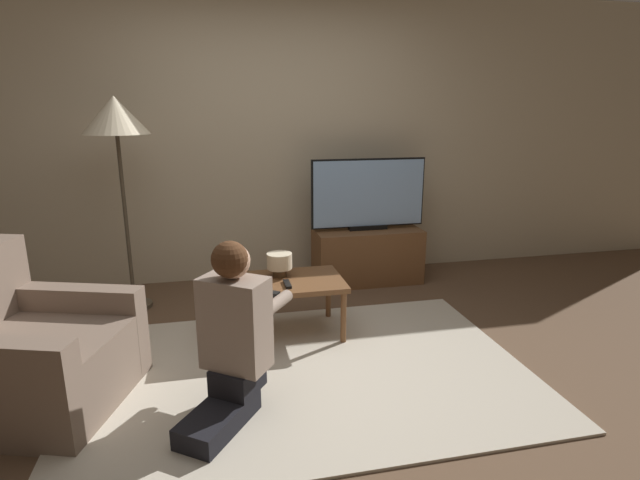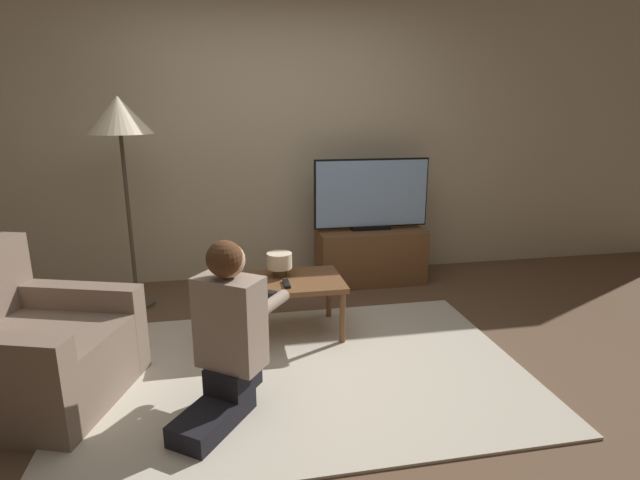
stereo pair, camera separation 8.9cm
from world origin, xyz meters
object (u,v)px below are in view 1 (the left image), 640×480
tv (368,194)px  person_kneeling (233,333)px  coffee_table (283,286)px  armchair (30,358)px  floor_lamp (116,124)px  table_lamp (279,262)px

tv → person_kneeling: 2.31m
coffee_table → armchair: bearing=-159.6°
person_kneeling → armchair: bearing=18.3°
floor_lamp → person_kneeling: 2.07m
person_kneeling → table_lamp: person_kneeling is taller
coffee_table → floor_lamp: 1.75m
armchair → person_kneeling: 1.15m
coffee_table → floor_lamp: (-1.12, 0.78, 1.09)m
tv → armchair: 2.90m
coffee_table → table_lamp: (-0.01, 0.09, 0.15)m
floor_lamp → table_lamp: size_ratio=9.28×
coffee_table → armchair: size_ratio=0.76×
armchair → table_lamp: 1.61m
tv → armchair: bearing=-147.4°
coffee_table → floor_lamp: bearing=145.2°
tv → coffee_table: size_ratio=1.26×
floor_lamp → table_lamp: (1.11, -0.69, -0.95)m
coffee_table → person_kneeling: bearing=-113.8°
tv → floor_lamp: floor_lamp is taller
floor_lamp → tv: bearing=5.7°
floor_lamp → table_lamp: bearing=-31.8°
floor_lamp → coffee_table: bearing=-34.8°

